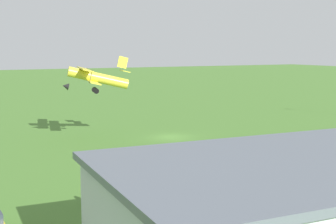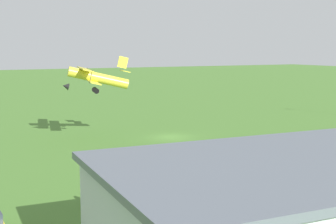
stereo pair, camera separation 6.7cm
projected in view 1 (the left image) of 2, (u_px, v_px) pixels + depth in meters
name	position (u px, v px, depth m)	size (l,w,h in m)	color
ground_plane	(171.00, 137.00, 57.40)	(400.00, 400.00, 0.00)	#47752D
biplane	(96.00, 77.00, 55.52)	(8.02, 9.07, 4.35)	yellow
person_crossing_taxiway	(92.00, 195.00, 32.00)	(0.53, 0.53, 1.63)	#33723F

